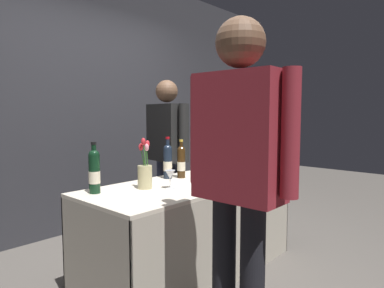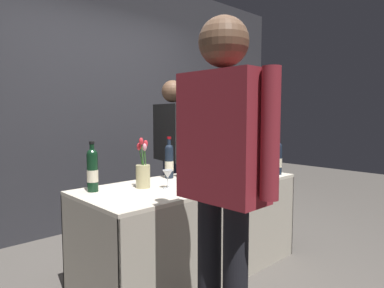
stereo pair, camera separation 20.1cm
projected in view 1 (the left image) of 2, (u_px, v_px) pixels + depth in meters
name	position (u px, v px, depth m)	size (l,w,h in m)	color
ground_plane	(192.00, 271.00, 2.75)	(12.00, 12.00, 0.00)	#514C47
back_partition	(82.00, 97.00, 3.72)	(6.25, 0.12, 2.93)	#2D2D33
tasting_table	(192.00, 209.00, 2.70)	(1.79, 0.76, 0.74)	beige
featured_wine_bottle	(217.00, 162.00, 2.79)	(0.07, 0.07, 0.32)	black
display_bottle_0	(213.00, 156.00, 3.20)	(0.08, 0.08, 0.31)	#192333
display_bottle_1	(229.00, 160.00, 2.90)	(0.08, 0.08, 0.31)	black
display_bottle_2	(94.00, 171.00, 2.28)	(0.08, 0.08, 0.35)	black
display_bottle_3	(168.00, 161.00, 2.81)	(0.07, 0.07, 0.35)	#192333
display_bottle_4	(181.00, 161.00, 2.84)	(0.07, 0.07, 0.32)	#38230F
display_bottle_5	(273.00, 157.00, 3.06)	(0.08, 0.08, 0.33)	#192333
display_bottle_6	(214.00, 161.00, 2.93)	(0.08, 0.08, 0.30)	black
wine_glass_near_vendor	(219.00, 172.00, 2.64)	(0.07, 0.07, 0.12)	silver
wine_glass_mid	(170.00, 175.00, 2.43)	(0.07, 0.07, 0.13)	silver
flower_vase	(145.00, 173.00, 2.43)	(0.10, 0.10, 0.37)	tan
vendor_presenter	(167.00, 144.00, 3.41)	(0.29, 0.63, 1.61)	#2D3347
taster_foreground_right	(239.00, 162.00, 1.63)	(0.24, 0.60, 1.72)	black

